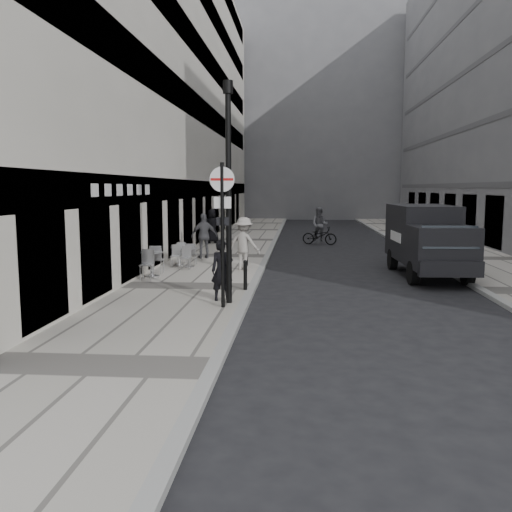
% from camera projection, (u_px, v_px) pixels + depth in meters
% --- Properties ---
extents(ground, '(120.00, 120.00, 0.00)m').
position_uv_depth(ground, '(176.00, 450.00, 6.56)').
color(ground, black).
rests_on(ground, ground).
extents(sidewalk, '(4.00, 60.00, 0.12)m').
position_uv_depth(sidewalk, '(223.00, 257.00, 24.51)').
color(sidewalk, '#ABA49A').
rests_on(sidewalk, ground).
extents(far_sidewalk, '(4.00, 60.00, 0.12)m').
position_uv_depth(far_sidewalk, '(473.00, 259.00, 23.63)').
color(far_sidewalk, '#ABA49A').
rests_on(far_sidewalk, ground).
extents(building_left, '(4.00, 45.00, 18.00)m').
position_uv_depth(building_left, '(167.00, 82.00, 30.14)').
color(building_left, silver).
rests_on(building_left, ground).
extents(building_far, '(24.00, 16.00, 22.00)m').
position_uv_depth(building_far, '(301.00, 117.00, 60.44)').
color(building_far, slate).
rests_on(building_far, ground).
extents(walking_man, '(0.69, 0.56, 1.65)m').
position_uv_depth(walking_man, '(222.00, 270.00, 14.64)').
color(walking_man, black).
rests_on(walking_man, sidewalk).
extents(sign_post, '(0.63, 0.11, 3.67)m').
position_uv_depth(sign_post, '(222.00, 215.00, 13.60)').
color(sign_post, black).
rests_on(sign_post, sidewalk).
extents(lamppost, '(0.26, 0.26, 5.75)m').
position_uv_depth(lamppost, '(229.00, 182.00, 14.04)').
color(lamppost, black).
rests_on(lamppost, sidewalk).
extents(bollard_near, '(0.11, 0.11, 0.84)m').
position_uv_depth(bollard_near, '(245.00, 276.00, 16.21)').
color(bollard_near, black).
rests_on(bollard_near, sidewalk).
extents(bollard_far, '(0.12, 0.12, 0.88)m').
position_uv_depth(bollard_far, '(246.00, 255.00, 21.08)').
color(bollard_far, black).
rests_on(bollard_far, sidewalk).
extents(panel_van, '(2.16, 5.44, 2.53)m').
position_uv_depth(panel_van, '(427.00, 237.00, 19.37)').
color(panel_van, black).
rests_on(panel_van, ground).
extents(cyclist, '(2.03, 1.13, 2.08)m').
position_uv_depth(cyclist, '(320.00, 230.00, 30.19)').
color(cyclist, black).
rests_on(cyclist, ground).
extents(pedestrian_a, '(1.23, 0.85, 1.94)m').
position_uv_depth(pedestrian_a, '(204.00, 236.00, 23.45)').
color(pedestrian_a, '#4D4C51').
rests_on(pedestrian_a, sidewalk).
extents(pedestrian_b, '(1.44, 1.13, 1.96)m').
position_uv_depth(pedestrian_b, '(244.00, 244.00, 20.08)').
color(pedestrian_b, '#A09A94').
rests_on(pedestrian_b, sidewalk).
extents(pedestrian_c, '(1.05, 0.82, 1.89)m').
position_uv_depth(pedestrian_c, '(212.00, 226.00, 29.86)').
color(pedestrian_c, black).
rests_on(pedestrian_c, sidewalk).
extents(cafe_table_near, '(0.67, 1.50, 0.86)m').
position_uv_depth(cafe_table_near, '(189.00, 256.00, 20.89)').
color(cafe_table_near, '#ADADAF').
rests_on(cafe_table_near, sidewalk).
extents(cafe_table_mid, '(0.67, 1.51, 0.86)m').
position_uv_depth(cafe_table_mid, '(179.00, 254.00, 21.39)').
color(cafe_table_mid, silver).
rests_on(cafe_table_mid, sidewalk).
extents(cafe_table_far, '(0.78, 1.76, 1.00)m').
position_uv_depth(cafe_table_far, '(152.00, 262.00, 18.64)').
color(cafe_table_far, silver).
rests_on(cafe_table_far, sidewalk).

